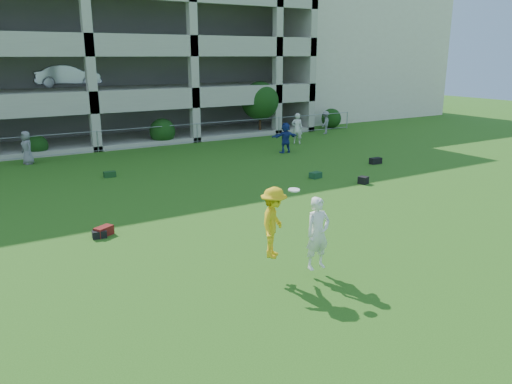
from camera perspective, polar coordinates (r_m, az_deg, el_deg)
ground at (r=12.14m, az=5.52°, el=-9.94°), size 100.00×100.00×0.00m
stucco_building at (r=47.21m, az=7.89°, el=15.03°), size 16.00×14.00×10.00m
bystander_c at (r=26.86m, az=-24.71°, el=4.62°), size 0.71×0.91×1.63m
bystander_d at (r=27.39m, az=3.39°, el=6.22°), size 1.57×0.62×1.66m
bystander_e at (r=30.28m, az=4.71°, el=7.24°), size 0.80×0.76×1.84m
bystander_f at (r=34.45m, az=7.93°, el=7.88°), size 1.14×1.04×1.54m
bag_red_a at (r=15.49m, az=-17.00°, el=-4.29°), size 0.63×0.52×0.28m
bag_black_b at (r=15.35m, az=-17.47°, el=-4.64°), size 0.42×0.29×0.22m
bag_green_c at (r=21.88m, az=6.82°, el=1.93°), size 0.55×0.43×0.26m
crate_d at (r=21.23m, az=12.16°, el=1.34°), size 0.44×0.44×0.30m
bag_black_e at (r=25.29m, az=13.50°, el=3.49°), size 0.61×0.33×0.30m
bag_green_g at (r=22.82m, az=-16.38°, el=1.96°), size 0.51×0.32×0.25m
frisbee_contest at (r=11.73m, az=3.55°, el=-3.87°), size 1.93×1.23×2.06m
parking_garage at (r=37.04m, az=-21.80°, el=15.63°), size 30.00×14.00×12.00m
fence at (r=28.88m, az=-17.65°, el=5.57°), size 36.06×0.06×1.20m
shrub_row at (r=30.80m, az=-9.75°, el=8.32°), size 34.38×2.52×3.50m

